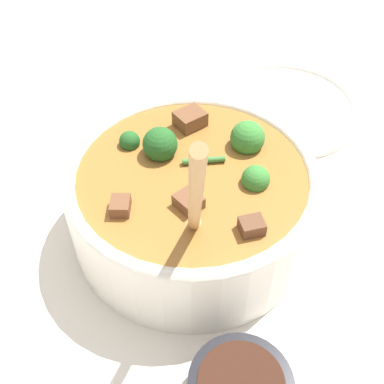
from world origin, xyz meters
name	(u,v)px	position (x,y,z in m)	size (l,w,h in m)	color
ground_plane	(192,229)	(0.00, 0.00, 0.00)	(4.00, 4.00, 0.00)	silver
stew_bowl	(192,197)	(0.00, 0.00, 0.06)	(0.33, 0.30, 0.30)	white
empty_plate	(284,106)	(-0.30, 0.04, 0.01)	(0.25, 0.25, 0.02)	silver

